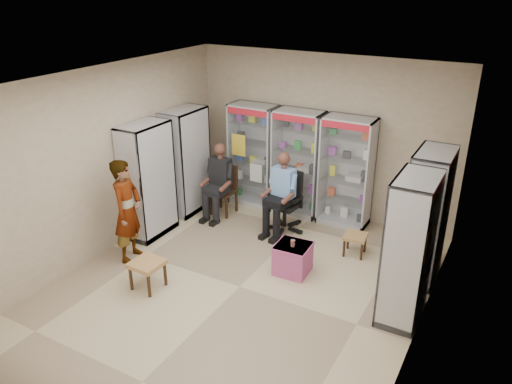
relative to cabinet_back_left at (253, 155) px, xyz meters
The scene contains 18 objects.
floor 3.18m from the cabinet_back_left, 64.54° to the right, with size 6.00×6.00×0.00m, color #C4B088.
room_shell 3.18m from the cabinet_back_left, 64.54° to the right, with size 5.02×6.02×3.01m.
cabinet_back_left is the anchor object (origin of this frame).
cabinet_back_mid 0.95m from the cabinet_back_left, ahead, with size 0.90×0.50×2.00m, color #A6A8AE.
cabinet_back_right 1.90m from the cabinet_back_left, ahead, with size 0.90×0.50×2.00m, color #B5B8BD.
cabinet_right_far 3.71m from the cabinet_back_left, 17.75° to the right, with size 0.50×0.90×2.00m, color silver.
cabinet_right_near 4.18m from the cabinet_back_left, 32.28° to the right, with size 0.50×0.90×2.00m, color silver.
cabinet_left_far 1.32m from the cabinet_back_left, 135.00° to the right, with size 0.50×0.90×2.00m, color #B7BABF.
cabinet_left_near 2.23m from the cabinet_back_left, 114.61° to the right, with size 0.50×0.90×2.00m, color silver.
wooden_chair 0.94m from the cabinet_back_left, 108.90° to the right, with size 0.42×0.42×0.94m, color black.
seated_customer 0.88m from the cabinet_back_left, 107.77° to the right, with size 0.44×0.60×1.34m, color black, non-canonical shape.
office_chair 1.39m from the cabinet_back_left, 35.55° to the right, with size 0.59×0.59×1.09m, color black.
seated_shopkeeper 1.38m from the cabinet_back_left, 37.28° to the right, with size 0.46×0.63×1.39m, color #75BCE8, non-canonical shape.
pink_trunk 2.80m from the cabinet_back_left, 47.73° to the right, with size 0.50×0.48×0.48m, color #AB4473.
tea_glass 2.76m from the cabinet_back_left, 48.07° to the right, with size 0.07×0.07×0.10m, color #541B07.
woven_stool_a 2.79m from the cabinet_back_left, 22.11° to the right, with size 0.36×0.36×0.36m, color tan.
woven_stool_b 3.48m from the cabinet_back_left, 87.65° to the right, with size 0.43×0.43×0.43m, color tan.
standing_man 2.94m from the cabinet_back_left, 102.79° to the right, with size 0.62×0.40×1.69m, color gray.
Camera 1 is at (3.22, -5.30, 4.21)m, focal length 35.00 mm.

